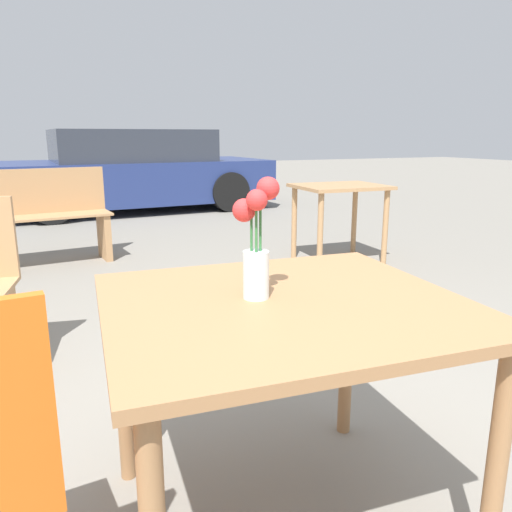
{
  "coord_description": "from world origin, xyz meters",
  "views": [
    {
      "loc": [
        -0.59,
        -1.13,
        1.14
      ],
      "look_at": [
        -0.06,
        0.04,
        0.82
      ],
      "focal_mm": 35.0,
      "sensor_mm": 36.0,
      "label": 1
    }
  ],
  "objects_px": {
    "table_back": "(340,199)",
    "table_front": "(284,332)",
    "parked_car": "(132,172)",
    "flower_vase": "(256,247)",
    "bench_middle": "(4,215)"
  },
  "relations": [
    {
      "from": "table_back",
      "to": "table_front",
      "type": "bearing_deg",
      "value": -125.87
    },
    {
      "from": "flower_vase",
      "to": "parked_car",
      "type": "relative_size",
      "value": 0.08
    },
    {
      "from": "parked_car",
      "to": "table_front",
      "type": "bearing_deg",
      "value": -97.01
    },
    {
      "from": "table_front",
      "to": "bench_middle",
      "type": "xyz_separation_m",
      "value": [
        -0.85,
        3.64,
        -0.15
      ]
    },
    {
      "from": "bench_middle",
      "to": "parked_car",
      "type": "relative_size",
      "value": 0.43
    },
    {
      "from": "bench_middle",
      "to": "parked_car",
      "type": "distance_m",
      "value": 3.55
    },
    {
      "from": "table_back",
      "to": "parked_car",
      "type": "distance_m",
      "value": 4.23
    },
    {
      "from": "table_back",
      "to": "parked_car",
      "type": "relative_size",
      "value": 0.19
    },
    {
      "from": "table_front",
      "to": "parked_car",
      "type": "bearing_deg",
      "value": 82.99
    },
    {
      "from": "table_back",
      "to": "parked_car",
      "type": "xyz_separation_m",
      "value": [
        -1.1,
        4.09,
        0.01
      ]
    },
    {
      "from": "table_front",
      "to": "parked_car",
      "type": "relative_size",
      "value": 0.24
    },
    {
      "from": "table_front",
      "to": "parked_car",
      "type": "distance_m",
      "value": 6.81
    },
    {
      "from": "flower_vase",
      "to": "bench_middle",
      "type": "distance_m",
      "value": 3.7
    },
    {
      "from": "flower_vase",
      "to": "parked_car",
      "type": "height_order",
      "value": "parked_car"
    },
    {
      "from": "table_front",
      "to": "flower_vase",
      "type": "height_order",
      "value": "flower_vase"
    }
  ]
}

